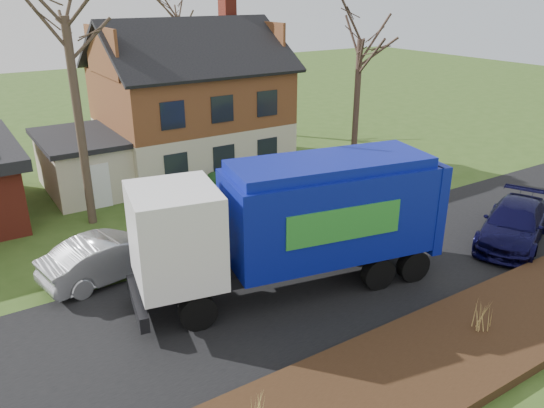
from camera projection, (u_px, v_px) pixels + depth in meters
ground at (313, 281)px, 18.44m from camera, size 120.00×120.00×0.00m
road at (313, 281)px, 18.43m from camera, size 80.00×7.00×0.02m
mulch_verge at (431, 361)px, 14.25m from camera, size 80.00×3.50×0.30m
main_house at (182, 98)px, 28.52m from camera, size 12.95×8.95×9.26m
garbage_truck at (299, 218)px, 17.22m from camera, size 10.63×4.65×4.41m
silver_sedan at (111, 256)px, 18.50m from camera, size 5.02×2.52×1.58m
navy_wagon at (514, 224)px, 21.06m from camera, size 5.79×4.21×1.56m
tree_front_east at (362, 15)px, 26.65m from camera, size 3.64×3.64×10.11m
tree_back at (176, 0)px, 35.91m from camera, size 3.33×3.33×10.55m
grass_clump_mid at (483, 315)px, 15.22m from camera, size 0.32×0.26×0.89m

